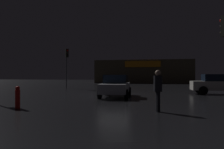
{
  "coord_description": "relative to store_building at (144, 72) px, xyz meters",
  "views": [
    {
      "loc": [
        3.82,
        -18.78,
        1.48
      ],
      "look_at": [
        -1.6,
        7.01,
        1.58
      ],
      "focal_mm": 38.91,
      "sensor_mm": 36.0,
      "label": 1
    }
  ],
  "objects": [
    {
      "name": "ground_plane",
      "position": [
        -0.17,
        -29.33,
        -2.22
      ],
      "size": [
        120.0,
        120.0,
        0.0
      ],
      "primitive_type": "plane",
      "color": "black"
    },
    {
      "name": "store_building",
      "position": [
        0.0,
        0.0,
        0.0
      ],
      "size": [
        18.58,
        6.41,
        4.43
      ],
      "color": "brown",
      "rests_on": "ground"
    },
    {
      "name": "traffic_signal_main",
      "position": [
        -7.02,
        -22.25,
        1.18
      ],
      "size": [
        0.42,
        0.42,
        4.5
      ],
      "color": "#595B60",
      "rests_on": "ground"
    },
    {
      "name": "car_near",
      "position": [
        7.99,
        -27.79,
        -1.4
      ],
      "size": [
        4.39,
        2.08,
        1.58
      ],
      "color": "silver",
      "rests_on": "ground"
    },
    {
      "name": "car_far",
      "position": [
        0.48,
        -31.76,
        -1.47
      ],
      "size": [
        2.16,
        4.4,
        1.51
      ],
      "color": "#B7B7BF",
      "rests_on": "ground"
    },
    {
      "name": "pedestrian",
      "position": [
        3.46,
        -38.11,
        -1.23
      ],
      "size": [
        0.42,
        0.42,
        1.7
      ],
      "color": "black",
      "rests_on": "ground"
    },
    {
      "name": "fire_hydrant",
      "position": [
        -2.7,
        -38.38,
        -1.72
      ],
      "size": [
        0.22,
        0.22,
        1.01
      ],
      "color": "red",
      "rests_on": "ground"
    }
  ]
}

